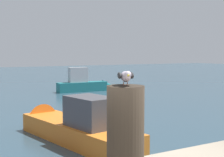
{
  "coord_description": "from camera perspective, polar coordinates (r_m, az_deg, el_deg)",
  "views": [
    {
      "loc": [
        -2.43,
        -3.09,
        2.81
      ],
      "look_at": [
        -0.8,
        -0.28,
        2.55
      ],
      "focal_mm": 52.83,
      "sensor_mm": 36.0,
      "label": 1
    }
  ],
  "objects": [
    {
      "name": "boat_teal",
      "position": [
        23.65,
        -4.77,
        -0.92
      ],
      "size": [
        4.21,
        0.96,
        1.74
      ],
      "color": "#1E7075",
      "rests_on": "ground_plane"
    },
    {
      "name": "boat_orange",
      "position": [
        10.91,
        -7.61,
        -7.93
      ],
      "size": [
        2.2,
        6.06,
        1.76
      ],
      "color": "orange",
      "rests_on": "ground_plane"
    },
    {
      "name": "seagull",
      "position": [
        3.03,
        2.39,
        0.41
      ],
      "size": [
        0.21,
        0.38,
        0.14
      ],
      "color": "tan",
      "rests_on": "mooring_post"
    },
    {
      "name": "mooring_post",
      "position": [
        3.13,
        2.34,
        -9.59
      ],
      "size": [
        0.35,
        0.35,
        0.91
      ],
      "primitive_type": "cylinder",
      "color": "#382D23",
      "rests_on": "harbor_quay"
    }
  ]
}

